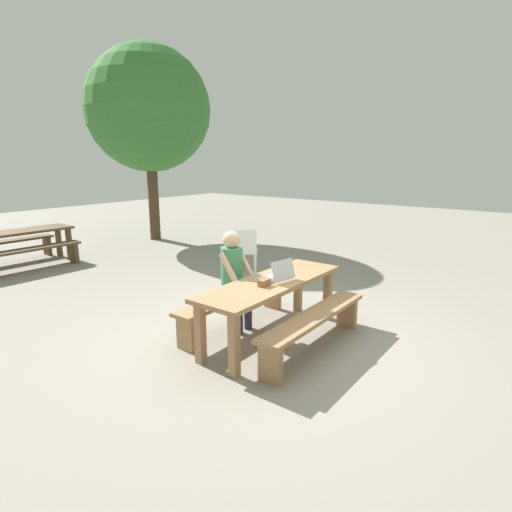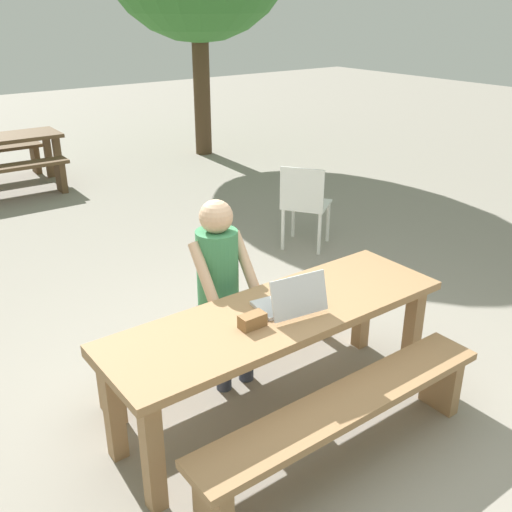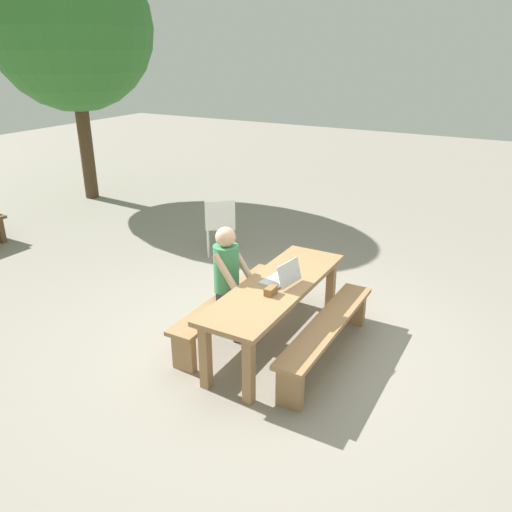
{
  "view_description": "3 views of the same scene",
  "coord_description": "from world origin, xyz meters",
  "px_view_note": "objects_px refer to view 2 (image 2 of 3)",
  "views": [
    {
      "loc": [
        -3.77,
        -2.62,
        2.09
      ],
      "look_at": [
        0.02,
        0.25,
        0.96
      ],
      "focal_mm": 29.05,
      "sensor_mm": 36.0,
      "label": 1
    },
    {
      "loc": [
        -1.87,
        -2.29,
        2.35
      ],
      "look_at": [
        0.02,
        0.25,
        0.96
      ],
      "focal_mm": 40.93,
      "sensor_mm": 36.0,
      "label": 2
    },
    {
      "loc": [
        -4.17,
        -2.1,
        2.94
      ],
      "look_at": [
        0.02,
        0.25,
        0.96
      ],
      "focal_mm": 35.76,
      "sensor_mm": 36.0,
      "label": 3
    }
  ],
  "objects_px": {
    "laptop": "(291,301)",
    "small_pouch": "(252,321)",
    "person_seated": "(221,280)",
    "picnic_table_front": "(279,327)",
    "plastic_chair": "(305,204)"
  },
  "relations": [
    {
      "from": "small_pouch",
      "to": "person_seated",
      "type": "height_order",
      "value": "person_seated"
    },
    {
      "from": "laptop",
      "to": "small_pouch",
      "type": "height_order",
      "value": "laptop"
    },
    {
      "from": "small_pouch",
      "to": "person_seated",
      "type": "xyz_separation_m",
      "value": [
        0.18,
        0.59,
        -0.03
      ]
    },
    {
      "from": "person_seated",
      "to": "plastic_chair",
      "type": "bearing_deg",
      "value": 35.61
    },
    {
      "from": "picnic_table_front",
      "to": "person_seated",
      "type": "xyz_separation_m",
      "value": [
        -0.05,
        0.53,
        0.11
      ]
    },
    {
      "from": "picnic_table_front",
      "to": "small_pouch",
      "type": "relative_size",
      "value": 14.23
    },
    {
      "from": "person_seated",
      "to": "plastic_chair",
      "type": "distance_m",
      "value": 2.35
    },
    {
      "from": "laptop",
      "to": "person_seated",
      "type": "xyz_separation_m",
      "value": [
        -0.11,
        0.56,
        -0.06
      ]
    },
    {
      "from": "small_pouch",
      "to": "plastic_chair",
      "type": "bearing_deg",
      "value": 43.04
    },
    {
      "from": "laptop",
      "to": "small_pouch",
      "type": "xyz_separation_m",
      "value": [
        -0.29,
        -0.02,
        -0.02
      ]
    },
    {
      "from": "laptop",
      "to": "plastic_chair",
      "type": "xyz_separation_m",
      "value": [
        1.8,
        1.93,
        -0.29
      ]
    },
    {
      "from": "picnic_table_front",
      "to": "plastic_chair",
      "type": "bearing_deg",
      "value": 45.6
    },
    {
      "from": "plastic_chair",
      "to": "laptop",
      "type": "bearing_deg",
      "value": 103.13
    },
    {
      "from": "person_seated",
      "to": "plastic_chair",
      "type": "height_order",
      "value": "person_seated"
    },
    {
      "from": "picnic_table_front",
      "to": "laptop",
      "type": "height_order",
      "value": "laptop"
    }
  ]
}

